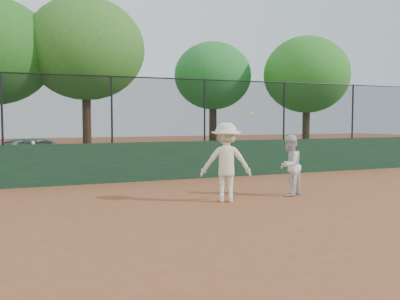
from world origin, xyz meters
name	(u,v)px	position (x,y,z in m)	size (l,w,h in m)	color
ground	(205,225)	(0.00, 0.00, 0.00)	(80.00, 80.00, 0.00)	#995231
back_wall	(129,162)	(0.00, 6.00, 0.60)	(26.00, 0.20, 1.20)	#1A3A23
grass_strip	(97,163)	(0.00, 12.00, 0.00)	(36.00, 12.00, 0.01)	#2A551A
parked_car	(39,153)	(-2.43, 10.00, 0.66)	(1.56, 3.88, 1.32)	silver
player_second	(290,165)	(3.16, 2.07, 0.76)	(0.74, 0.58, 1.52)	silver
player_main	(226,162)	(1.35, 1.95, 0.92)	(1.35, 1.04, 2.08)	#EDE9C9
fence_assembly	(127,108)	(-0.03, 6.00, 2.24)	(26.00, 0.06, 2.00)	black
tree_2	(86,49)	(-0.46, 11.63, 4.78)	(4.87, 4.43, 6.90)	#462B19
tree_3	(213,76)	(5.54, 12.26, 3.95)	(3.72, 3.38, 5.57)	#3E2514
tree_4	(307,75)	(9.45, 10.25, 3.97)	(4.12, 3.75, 5.76)	#432C17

